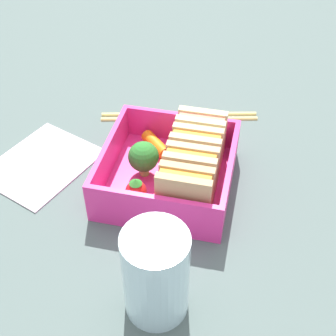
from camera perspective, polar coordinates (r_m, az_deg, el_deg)
The scene contains 13 objects.
ground_plane at distance 56.88cm, azimuth 0.00°, elevation -2.73°, with size 120.00×120.00×2.00cm, color #4C5C59.
bento_tray at distance 55.75cm, azimuth 0.00°, elevation -1.58°, with size 15.05×14.83×1.20cm, color #EA2F8A.
bento_rim at distance 53.92cm, azimuth 0.00°, elevation 0.43°, with size 15.05×14.83×4.12cm.
sandwich_left at distance 56.63cm, azimuth 4.02°, elevation 4.00°, with size 2.81×5.86×5.99cm.
sandwich_center_left at distance 54.11cm, azimuth 3.42°, elevation 1.86°, with size 2.81×5.86×5.99cm.
sandwich_center at distance 51.69cm, azimuth 2.77°, elevation -0.49°, with size 2.81×5.86×5.99cm.
sandwich_center_right at distance 49.36cm, azimuth 2.05°, elevation -3.07°, with size 2.81×5.86×5.99cm.
carrot_stick_far_left at distance 58.65cm, azimuth -1.53°, elevation 2.91°, with size 1.56×1.56×4.35cm, color orange.
broccoli_floret at distance 54.04cm, azimuth -3.03°, elevation 1.28°, with size 3.59×3.59×4.50cm.
strawberry_far_left at distance 52.05cm, azimuth -3.92°, elevation -2.74°, with size 2.42×2.42×3.02cm.
chopstick_pair at distance 66.21cm, azimuth 1.37°, elevation 6.46°, with size 6.84×21.75×0.70cm.
drinking_glass at distance 42.09cm, azimuth -1.48°, elevation -12.82°, with size 5.95×5.95×9.80cm, color silver.
folded_napkin at distance 60.79cm, azimuth -15.12°, elevation 0.62°, with size 12.82×10.59×0.40cm, color silver.
Camera 1 is at (38.78, 8.78, 39.68)cm, focal length 50.00 mm.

